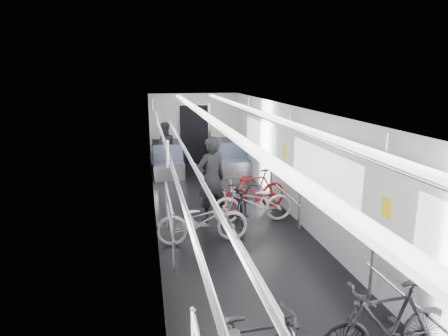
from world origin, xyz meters
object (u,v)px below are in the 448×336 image
at_px(bike_right_mid, 253,202).
at_px(person_standing, 212,179).
at_px(bike_left_far, 202,220).
at_px(bike_right_far, 255,191).
at_px(person_seated, 164,147).
at_px(bike_right_near, 386,325).
at_px(bike_aisle, 240,199).

relative_size(bike_right_mid, person_standing, 0.93).
height_order(bike_left_far, bike_right_far, bike_right_far).
bearing_deg(person_seated, bike_right_near, 93.84).
bearing_deg(bike_right_near, bike_right_mid, -179.35).
bearing_deg(bike_left_far, bike_right_mid, -56.31).
relative_size(bike_left_far, bike_right_near, 1.04).
distance_m(bike_right_near, bike_right_mid, 4.40).
relative_size(person_standing, person_seated, 1.15).
xyz_separation_m(bike_right_near, person_seated, (-1.86, 9.15, 0.30)).
distance_m(bike_right_near, bike_aisle, 4.60).
bearing_deg(bike_aisle, person_seated, 114.32).
bearing_deg(bike_left_far, bike_aisle, -44.48).
distance_m(bike_right_near, person_seated, 9.34).
height_order(bike_right_mid, bike_aisle, bike_aisle).
bearing_deg(bike_aisle, bike_right_mid, -29.84).
relative_size(bike_right_mid, bike_aisle, 0.96).
distance_m(bike_left_far, person_standing, 1.26).
height_order(bike_aisle, person_standing, person_standing).
distance_m(bike_aisle, person_standing, 0.75).
distance_m(bike_right_far, person_seated, 4.48).
height_order(bike_left_far, bike_right_near, bike_right_near).
xyz_separation_m(bike_aisle, person_seated, (-1.36, 4.58, 0.33)).
xyz_separation_m(bike_right_mid, person_standing, (-0.84, 0.28, 0.47)).
bearing_deg(bike_right_near, bike_left_far, -160.44).
relative_size(bike_right_near, bike_right_mid, 0.96).
bearing_deg(bike_right_far, bike_right_mid, -30.85).
bearing_deg(person_standing, bike_right_mid, 141.76).
height_order(bike_right_near, bike_right_mid, bike_right_near).
bearing_deg(bike_right_near, person_standing, -169.53).
height_order(bike_right_far, bike_aisle, bike_right_far).
distance_m(bike_left_far, bike_right_near, 3.85).
bearing_deg(person_standing, bike_right_near, 83.70).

